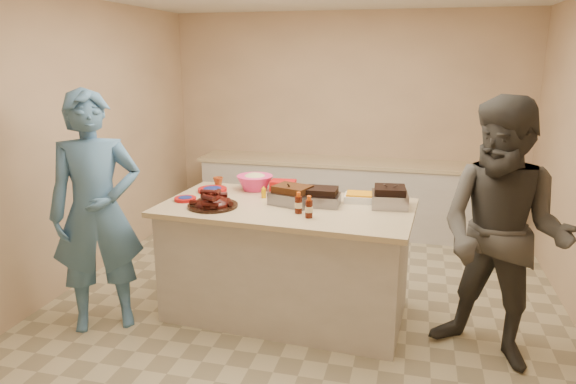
% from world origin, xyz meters
% --- Properties ---
extents(room, '(4.50, 5.00, 2.70)m').
position_xyz_m(room, '(0.00, 0.00, 0.00)').
color(room, '#CFAD86').
rests_on(room, ground).
extents(back_counter, '(3.60, 0.64, 0.90)m').
position_xyz_m(back_counter, '(0.00, 2.20, 0.45)').
color(back_counter, beige).
rests_on(back_counter, ground).
extents(island, '(2.11, 1.20, 0.97)m').
position_xyz_m(island, '(-0.12, -0.12, 0.00)').
color(island, beige).
rests_on(island, ground).
extents(rib_platter, '(0.54, 0.54, 0.16)m').
position_xyz_m(rib_platter, '(-0.69, -0.31, 0.97)').
color(rib_platter, '#3B0B07').
rests_on(rib_platter, island).
extents(pulled_pork_tray, '(0.40, 0.34, 0.10)m').
position_xyz_m(pulled_pork_tray, '(-0.08, -0.08, 0.97)').
color(pulled_pork_tray, '#47230F').
rests_on(pulled_pork_tray, island).
extents(brisket_tray, '(0.30, 0.26, 0.09)m').
position_xyz_m(brisket_tray, '(0.15, -0.04, 0.97)').
color(brisket_tray, black).
rests_on(brisket_tray, island).
extents(roasting_pan, '(0.31, 0.31, 0.11)m').
position_xyz_m(roasting_pan, '(0.70, 0.04, 0.97)').
color(roasting_pan, gray).
rests_on(roasting_pan, island).
extents(coleslaw_bowl, '(0.35, 0.35, 0.23)m').
position_xyz_m(coleslaw_bowl, '(-0.53, 0.30, 0.97)').
color(coleslaw_bowl, '#F62F7D').
rests_on(coleslaw_bowl, island).
extents(sausage_plate, '(0.40, 0.40, 0.05)m').
position_xyz_m(sausage_plate, '(0.06, 0.15, 0.97)').
color(sausage_plate, silver).
rests_on(sausage_plate, island).
extents(mac_cheese_dish, '(0.30, 0.22, 0.08)m').
position_xyz_m(mac_cheese_dish, '(0.47, 0.15, 0.97)').
color(mac_cheese_dish, '#FCA50E').
rests_on(mac_cheese_dish, island).
extents(bbq_bottle_a, '(0.06, 0.06, 0.17)m').
position_xyz_m(bbq_bottle_a, '(0.02, -0.31, 0.97)').
color(bbq_bottle_a, '#3D1007').
rests_on(bbq_bottle_a, island).
extents(bbq_bottle_b, '(0.06, 0.06, 0.17)m').
position_xyz_m(bbq_bottle_b, '(0.12, -0.40, 0.97)').
color(bbq_bottle_b, '#3D1007').
rests_on(bbq_bottle_b, island).
extents(mustard_bottle, '(0.04, 0.04, 0.11)m').
position_xyz_m(mustard_bottle, '(-0.37, 0.05, 0.97)').
color(mustard_bottle, '#E2A606').
rests_on(mustard_bottle, island).
extents(sauce_bowl, '(0.15, 0.05, 0.15)m').
position_xyz_m(sauce_bowl, '(-0.09, 0.17, 0.97)').
color(sauce_bowl, silver).
rests_on(sauce_bowl, island).
extents(plate_stack_large, '(0.28, 0.28, 0.03)m').
position_xyz_m(plate_stack_large, '(-0.88, 0.14, 0.97)').
color(plate_stack_large, '#A90D0E').
rests_on(plate_stack_large, island).
extents(plate_stack_small, '(0.20, 0.20, 0.03)m').
position_xyz_m(plate_stack_small, '(-0.99, -0.19, 0.97)').
color(plate_stack_small, '#A90D0E').
rests_on(plate_stack_small, island).
extents(plastic_cup, '(0.10, 0.09, 0.09)m').
position_xyz_m(plastic_cup, '(-0.90, 0.34, 0.97)').
color(plastic_cup, '#98421A').
rests_on(plastic_cup, island).
extents(basket_stack, '(0.23, 0.18, 0.11)m').
position_xyz_m(basket_stack, '(-0.25, 0.26, 0.97)').
color(basket_stack, '#A90D0E').
rests_on(basket_stack, island).
extents(guest_blue, '(1.61, 2.02, 0.46)m').
position_xyz_m(guest_blue, '(-1.53, -0.67, 0.00)').
color(guest_blue, teal).
rests_on(guest_blue, ground).
extents(guest_gray, '(1.71, 2.13, 0.73)m').
position_xyz_m(guest_gray, '(1.50, -0.44, 0.00)').
color(guest_gray, '#46443F').
rests_on(guest_gray, ground).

